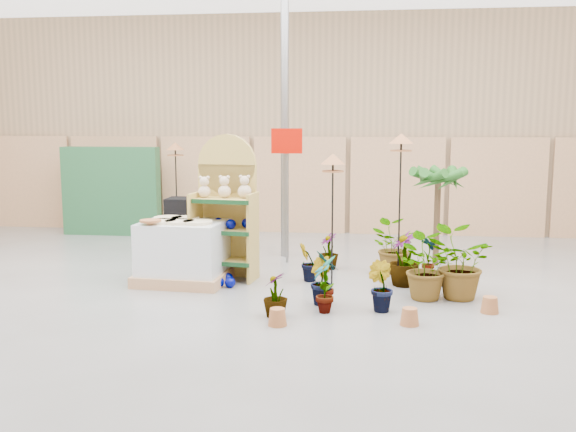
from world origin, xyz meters
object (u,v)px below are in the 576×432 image
(display_shelf, at_px, (226,213))
(bird_table_front, at_px, (333,164))
(pallet_stack, at_px, (183,252))
(potted_plant_2, at_px, (423,267))

(display_shelf, distance_m, bird_table_front, 1.80)
(bird_table_front, bearing_deg, pallet_stack, 179.44)
(display_shelf, xyz_separation_m, bird_table_front, (1.58, -0.39, 0.76))
(display_shelf, bearing_deg, bird_table_front, -6.32)
(pallet_stack, height_order, potted_plant_2, pallet_stack)
(display_shelf, relative_size, pallet_stack, 1.60)
(display_shelf, xyz_separation_m, potted_plant_2, (2.79, -0.84, -0.55))
(display_shelf, xyz_separation_m, pallet_stack, (-0.56, -0.37, -0.52))
(pallet_stack, bearing_deg, bird_table_front, 3.71)
(display_shelf, bearing_deg, potted_plant_2, -9.27)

